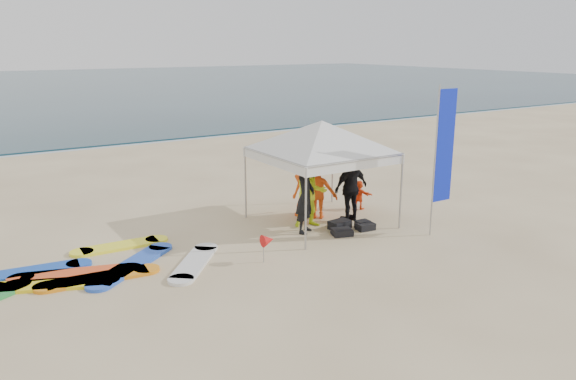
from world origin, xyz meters
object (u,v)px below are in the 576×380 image
at_px(person_black_a, 305,197).
at_px(person_orange_b, 306,184).
at_px(marker_pennant, 268,240).
at_px(person_yellow, 311,194).
at_px(feather_flag, 444,148).
at_px(surfboard_spread, 86,273).
at_px(person_seated, 359,195).
at_px(person_orange_a, 318,189).
at_px(person_black_b, 351,188).
at_px(canopy_tent, 322,121).

height_order(person_black_a, person_orange_b, person_black_a).
bearing_deg(marker_pennant, person_yellow, 34.99).
height_order(feather_flag, surfboard_spread, feather_flag).
xyz_separation_m(person_yellow, person_seated, (2.13, 0.61, -0.48)).
distance_m(person_orange_a, person_black_b, 0.92).
height_order(person_orange_a, feather_flag, feather_flag).
xyz_separation_m(person_orange_b, marker_pennant, (-2.65, -2.43, -0.42)).
distance_m(person_black_a, person_orange_b, 1.46).
relative_size(person_orange_b, canopy_tent, 0.43).
xyz_separation_m(person_yellow, feather_flag, (2.46, -2.19, 1.32)).
xyz_separation_m(person_black_a, feather_flag, (2.84, -1.88, 1.28)).
bearing_deg(person_orange_b, feather_flag, 101.90).
xyz_separation_m(person_black_b, marker_pennant, (-3.40, -1.37, -0.44)).
bearing_deg(person_orange_b, person_yellow, 42.19).
bearing_deg(feather_flag, marker_pennant, 172.07).
bearing_deg(person_black_a, person_black_b, -33.79).
relative_size(marker_pennant, surfboard_spread, 0.10).
xyz_separation_m(person_seated, surfboard_spread, (-7.95, -0.74, -0.39)).
height_order(person_yellow, surfboard_spread, person_yellow).
bearing_deg(surfboard_spread, person_orange_a, 5.88).
bearing_deg(surfboard_spread, feather_flag, -13.98).
distance_m(person_orange_b, canopy_tent, 2.01).
relative_size(person_orange_a, surfboard_spread, 0.27).
xyz_separation_m(person_yellow, marker_pennant, (-2.20, -1.54, -0.41)).
bearing_deg(surfboard_spread, person_seated, 5.31).
bearing_deg(person_orange_b, person_seated, 149.18).
height_order(person_black_b, person_orange_b, person_black_b).
height_order(person_black_b, canopy_tent, canopy_tent).
relative_size(canopy_tent, surfboard_spread, 0.69).
relative_size(person_orange_b, feather_flag, 0.48).
relative_size(person_yellow, marker_pennant, 2.83).
xyz_separation_m(person_yellow, surfboard_spread, (-5.82, -0.13, -0.87)).
height_order(person_yellow, person_orange_b, person_orange_b).
xyz_separation_m(person_orange_a, person_black_b, (0.58, -0.70, 0.11)).
bearing_deg(person_yellow, person_black_b, 6.74).
distance_m(person_black_a, surfboard_spread, 5.51).
distance_m(person_orange_a, surfboard_spread, 6.52).
bearing_deg(person_orange_b, person_orange_a, 94.05).
distance_m(person_black_a, person_orange_a, 1.31).
bearing_deg(surfboard_spread, marker_pennant, -21.31).
distance_m(person_seated, feather_flag, 3.34).
distance_m(person_black_b, marker_pennant, 3.69).
bearing_deg(person_black_a, person_seated, -18.85).
xyz_separation_m(marker_pennant, surfboard_spread, (-3.62, 1.41, -0.46)).
height_order(person_seated, marker_pennant, person_seated).
height_order(person_black_a, marker_pennant, person_black_a).
bearing_deg(person_black_b, canopy_tent, -24.49).
bearing_deg(marker_pennant, person_orange_b, 42.59).
bearing_deg(person_yellow, feather_flag, -26.94).
xyz_separation_m(person_black_a, person_orange_a, (1.00, 0.84, -0.11)).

